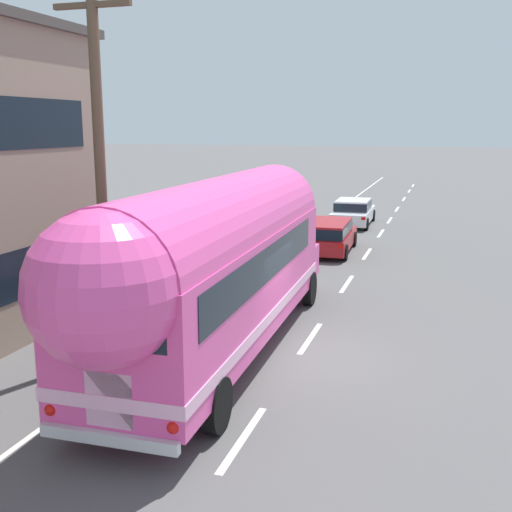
{
  "coord_description": "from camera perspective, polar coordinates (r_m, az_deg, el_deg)",
  "views": [
    {
      "loc": [
        3.11,
        -13.36,
        5.25
      ],
      "look_at": [
        -1.67,
        1.96,
        1.86
      ],
      "focal_mm": 43.47,
      "sensor_mm": 36.0,
      "label": 1
    }
  ],
  "objects": [
    {
      "name": "painted_bus",
      "position": [
        13.66,
        -3.92,
        -0.59
      ],
      "size": [
        2.79,
        12.72,
        4.12
      ],
      "color": "#EA4C9E",
      "rests_on": "ground"
    },
    {
      "name": "car_lead",
      "position": [
        26.09,
        6.61,
        2.01
      ],
      "size": [
        2.13,
        4.57,
        1.37
      ],
      "color": "#A5191E",
      "rests_on": "ground"
    },
    {
      "name": "utility_pole",
      "position": [
        14.06,
        -14.15,
        8.18
      ],
      "size": [
        1.8,
        0.24,
        8.5
      ],
      "color": "brown",
      "rests_on": "ground"
    },
    {
      "name": "car_second",
      "position": [
        33.76,
        8.92,
        4.11
      ],
      "size": [
        2.08,
        4.77,
        1.37
      ],
      "color": "white",
      "rests_on": "ground"
    },
    {
      "name": "lane_markings",
      "position": [
        27.22,
        5.15,
        0.76
      ],
      "size": [
        3.66,
        80.0,
        0.01
      ],
      "color": "silver",
      "rests_on": "ground"
    },
    {
      "name": "ground_plane",
      "position": [
        14.69,
        3.99,
        -9.06
      ],
      "size": [
        300.0,
        300.0,
        0.0
      ],
      "primitive_type": "plane",
      "color": "#565454"
    }
  ]
}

